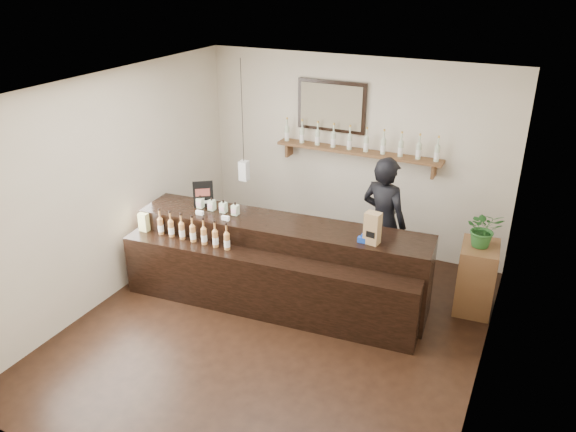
% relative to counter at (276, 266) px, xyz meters
% --- Properties ---
extents(ground, '(5.00, 5.00, 0.00)m').
position_rel_counter_xyz_m(ground, '(0.28, -0.56, -0.48)').
color(ground, black).
rests_on(ground, ground).
extents(room_shell, '(5.00, 5.00, 5.00)m').
position_rel_counter_xyz_m(room_shell, '(0.28, -0.56, 1.22)').
color(room_shell, beige).
rests_on(room_shell, ground).
extents(back_wall_decor, '(2.66, 0.96, 1.69)m').
position_rel_counter_xyz_m(back_wall_decor, '(0.12, 1.81, 1.28)').
color(back_wall_decor, brown).
rests_on(back_wall_decor, ground).
extents(counter, '(3.73, 1.28, 1.20)m').
position_rel_counter_xyz_m(counter, '(0.00, 0.00, 0.00)').
color(counter, black).
rests_on(counter, ground).
extents(promo_sign, '(0.22, 0.17, 0.36)m').
position_rel_counter_xyz_m(promo_sign, '(-1.11, 0.12, 0.73)').
color(promo_sign, black).
rests_on(promo_sign, counter).
extents(paper_bag, '(0.19, 0.15, 0.37)m').
position_rel_counter_xyz_m(paper_bag, '(1.17, 0.08, 0.73)').
color(paper_bag, olive).
rests_on(paper_bag, counter).
extents(tape_dispenser, '(0.14, 0.05, 0.12)m').
position_rel_counter_xyz_m(tape_dispenser, '(1.09, 0.05, 0.59)').
color(tape_dispenser, '#173EA6').
rests_on(tape_dispenser, counter).
extents(side_cabinet, '(0.48, 0.63, 0.86)m').
position_rel_counter_xyz_m(side_cabinet, '(2.28, 0.89, -0.05)').
color(side_cabinet, brown).
rests_on(side_cabinet, ground).
extents(potted_plant, '(0.50, 0.46, 0.46)m').
position_rel_counter_xyz_m(potted_plant, '(2.28, 0.89, 0.61)').
color(potted_plant, '#275D25').
rests_on(potted_plant, side_cabinet).
extents(shopkeeper, '(0.83, 0.67, 2.00)m').
position_rel_counter_xyz_m(shopkeeper, '(1.05, 0.99, 0.51)').
color(shopkeeper, black).
rests_on(shopkeeper, ground).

